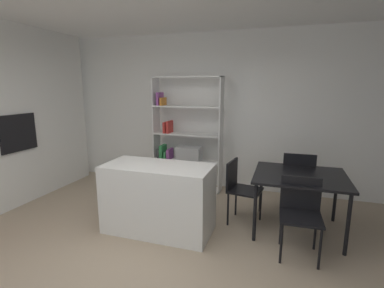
# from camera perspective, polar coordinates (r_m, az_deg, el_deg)

# --- Properties ---
(ground_plane) EXTENTS (9.00, 9.00, 0.00)m
(ground_plane) POSITION_cam_1_polar(r_m,az_deg,el_deg) (3.36, -9.61, -22.60)
(ground_plane) COLOR tan
(back_partition) EXTENTS (6.55, 0.06, 2.82)m
(back_partition) POSITION_cam_1_polar(r_m,az_deg,el_deg) (5.30, 3.43, 6.46)
(back_partition) COLOR white
(back_partition) RESTS_ON ground_plane
(built_in_oven) EXTENTS (0.06, 0.62, 0.57)m
(built_in_oven) POSITION_cam_1_polar(r_m,az_deg,el_deg) (5.14, -31.52, 1.96)
(built_in_oven) COLOR black
(built_in_oven) RESTS_ON ground_plane
(kitchen_island) EXTENTS (1.39, 0.66, 0.89)m
(kitchen_island) POSITION_cam_1_polar(r_m,az_deg,el_deg) (3.78, -6.75, -10.76)
(kitchen_island) COLOR white
(kitchen_island) RESTS_ON ground_plane
(open_bookshelf) EXTENTS (1.26, 0.30, 2.04)m
(open_bookshelf) POSITION_cam_1_polar(r_m,az_deg,el_deg) (5.19, -1.76, 0.53)
(open_bookshelf) COLOR white
(open_bookshelf) RESTS_ON ground_plane
(dining_table) EXTENTS (1.13, 0.99, 0.77)m
(dining_table) POSITION_cam_1_polar(r_m,az_deg,el_deg) (3.92, 20.82, -6.75)
(dining_table) COLOR black
(dining_table) RESTS_ON ground_plane
(dining_chair_island_side) EXTENTS (0.48, 0.47, 0.87)m
(dining_chair_island_side) POSITION_cam_1_polar(r_m,az_deg,el_deg) (4.01, 9.44, -8.17)
(dining_chair_island_side) COLOR black
(dining_chair_island_side) RESTS_ON ground_plane
(dining_chair_far) EXTENTS (0.45, 0.44, 0.94)m
(dining_chair_far) POSITION_cam_1_polar(r_m,az_deg,el_deg) (4.45, 20.46, -6.40)
(dining_chair_far) COLOR black
(dining_chair_far) RESTS_ON ground_plane
(dining_chair_near) EXTENTS (0.45, 0.46, 0.87)m
(dining_chair_near) POSITION_cam_1_polar(r_m,az_deg,el_deg) (3.48, 20.92, -11.98)
(dining_chair_near) COLOR black
(dining_chair_near) RESTS_ON ground_plane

